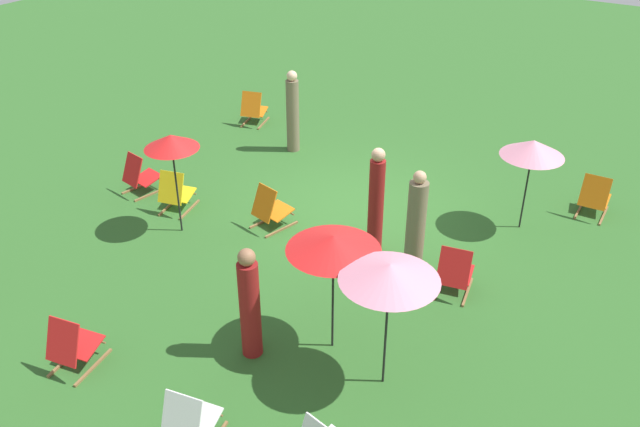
{
  "coord_description": "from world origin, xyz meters",
  "views": [
    {
      "loc": [
        -5.28,
        9.68,
        6.36
      ],
      "look_at": [
        0.0,
        1.2,
        0.5
      ],
      "focal_mm": 37.71,
      "sensor_mm": 36.0,
      "label": 1
    }
  ],
  "objects_px": {
    "umbrella_2": "(333,243)",
    "person_0": "(416,226)",
    "deckchair_9": "(271,209)",
    "person_2": "(250,305)",
    "deckchair_4": "(595,197)",
    "deckchair_5": "(140,176)",
    "deckchair_8": "(190,422)",
    "deckchair_0": "(254,109)",
    "deckchair_7": "(455,272)",
    "umbrella_1": "(171,142)",
    "person_3": "(293,113)",
    "deckchair_10": "(73,346)",
    "deckchair_2": "(176,193)",
    "person_1": "(376,202)",
    "umbrella_3": "(533,148)",
    "umbrella_0": "(390,272)"
  },
  "relations": [
    {
      "from": "umbrella_0",
      "to": "person_3",
      "type": "distance_m",
      "value": 7.37
    },
    {
      "from": "deckchair_5",
      "to": "person_0",
      "type": "distance_m",
      "value": 5.71
    },
    {
      "from": "deckchair_0",
      "to": "deckchair_9",
      "type": "bearing_deg",
      "value": 114.73
    },
    {
      "from": "person_3",
      "to": "umbrella_0",
      "type": "bearing_deg",
      "value": -100.4
    },
    {
      "from": "deckchair_8",
      "to": "deckchair_9",
      "type": "height_order",
      "value": "same"
    },
    {
      "from": "deckchair_9",
      "to": "person_1",
      "type": "height_order",
      "value": "person_1"
    },
    {
      "from": "umbrella_1",
      "to": "person_2",
      "type": "relative_size",
      "value": 1.1
    },
    {
      "from": "deckchair_7",
      "to": "person_1",
      "type": "height_order",
      "value": "person_1"
    },
    {
      "from": "deckchair_4",
      "to": "person_1",
      "type": "bearing_deg",
      "value": 46.09
    },
    {
      "from": "deckchair_10",
      "to": "umbrella_0",
      "type": "bearing_deg",
      "value": -161.68
    },
    {
      "from": "deckchair_0",
      "to": "umbrella_2",
      "type": "bearing_deg",
      "value": 118.73
    },
    {
      "from": "deckchair_5",
      "to": "deckchair_9",
      "type": "relative_size",
      "value": 0.98
    },
    {
      "from": "person_2",
      "to": "person_0",
      "type": "bearing_deg",
      "value": -151.93
    },
    {
      "from": "deckchair_0",
      "to": "deckchair_9",
      "type": "relative_size",
      "value": 1.01
    },
    {
      "from": "deckchair_7",
      "to": "person_0",
      "type": "distance_m",
      "value": 0.94
    },
    {
      "from": "deckchair_2",
      "to": "person_0",
      "type": "distance_m",
      "value": 4.67
    },
    {
      "from": "deckchair_8",
      "to": "deckchair_2",
      "type": "bearing_deg",
      "value": -55.77
    },
    {
      "from": "person_0",
      "to": "person_3",
      "type": "bearing_deg",
      "value": -140.97
    },
    {
      "from": "deckchair_7",
      "to": "deckchair_8",
      "type": "height_order",
      "value": "same"
    },
    {
      "from": "umbrella_3",
      "to": "person_0",
      "type": "relative_size",
      "value": 0.94
    },
    {
      "from": "deckchair_0",
      "to": "deckchair_4",
      "type": "relative_size",
      "value": 1.03
    },
    {
      "from": "umbrella_2",
      "to": "deckchair_8",
      "type": "bearing_deg",
      "value": 77.77
    },
    {
      "from": "deckchair_9",
      "to": "umbrella_2",
      "type": "xyz_separation_m",
      "value": [
        -2.57,
        2.15,
        1.34
      ]
    },
    {
      "from": "deckchair_8",
      "to": "umbrella_3",
      "type": "bearing_deg",
      "value": -114.11
    },
    {
      "from": "person_0",
      "to": "person_2",
      "type": "distance_m",
      "value": 3.12
    },
    {
      "from": "deckchair_2",
      "to": "umbrella_2",
      "type": "distance_m",
      "value": 4.93
    },
    {
      "from": "deckchair_7",
      "to": "umbrella_3",
      "type": "relative_size",
      "value": 0.49
    },
    {
      "from": "deckchair_2",
      "to": "person_1",
      "type": "xyz_separation_m",
      "value": [
        -3.77,
        -0.8,
        0.55
      ]
    },
    {
      "from": "deckchair_7",
      "to": "deckchair_10",
      "type": "relative_size",
      "value": 1.0
    },
    {
      "from": "deckchair_7",
      "to": "person_2",
      "type": "xyz_separation_m",
      "value": [
        1.82,
        2.76,
        0.45
      ]
    },
    {
      "from": "deckchair_4",
      "to": "person_0",
      "type": "xyz_separation_m",
      "value": [
        2.06,
        3.41,
        0.49
      ]
    },
    {
      "from": "umbrella_1",
      "to": "person_3",
      "type": "distance_m",
      "value": 4.0
    },
    {
      "from": "umbrella_2",
      "to": "person_3",
      "type": "relative_size",
      "value": 1.0
    },
    {
      "from": "umbrella_0",
      "to": "umbrella_1",
      "type": "relative_size",
      "value": 1.0
    },
    {
      "from": "deckchair_10",
      "to": "umbrella_1",
      "type": "xyz_separation_m",
      "value": [
        1.18,
        -3.38,
        1.36
      ]
    },
    {
      "from": "deckchair_5",
      "to": "person_0",
      "type": "bearing_deg",
      "value": -164.88
    },
    {
      "from": "deckchair_9",
      "to": "deckchair_10",
      "type": "xyz_separation_m",
      "value": [
        0.12,
        4.33,
        0.0
      ]
    },
    {
      "from": "deckchair_9",
      "to": "person_2",
      "type": "bearing_deg",
      "value": 135.31
    },
    {
      "from": "deckchair_4",
      "to": "deckchair_10",
      "type": "xyz_separation_m",
      "value": [
        4.93,
        7.83,
        0.0
      ]
    },
    {
      "from": "deckchair_2",
      "to": "umbrella_1",
      "type": "height_order",
      "value": "umbrella_1"
    },
    {
      "from": "deckchair_0",
      "to": "deckchair_7",
      "type": "relative_size",
      "value": 1.03
    },
    {
      "from": "deckchair_0",
      "to": "deckchair_7",
      "type": "distance_m",
      "value": 7.67
    },
    {
      "from": "deckchair_4",
      "to": "deckchair_9",
      "type": "distance_m",
      "value": 5.95
    },
    {
      "from": "deckchair_5",
      "to": "deckchair_9",
      "type": "xyz_separation_m",
      "value": [
        -2.93,
        -0.29,
        0.0
      ]
    },
    {
      "from": "umbrella_1",
      "to": "deckchair_0",
      "type": "bearing_deg",
      "value": -68.31
    },
    {
      "from": "deckchair_4",
      "to": "umbrella_1",
      "type": "distance_m",
      "value": 7.68
    },
    {
      "from": "deckchair_0",
      "to": "person_0",
      "type": "xyz_separation_m",
      "value": [
        -5.89,
        3.6,
        0.49
      ]
    },
    {
      "from": "umbrella_2",
      "to": "person_0",
      "type": "distance_m",
      "value": 2.4
    },
    {
      "from": "deckchair_5",
      "to": "deckchair_9",
      "type": "distance_m",
      "value": 2.94
    },
    {
      "from": "deckchair_7",
      "to": "deckchair_9",
      "type": "xyz_separation_m",
      "value": [
        3.53,
        -0.09,
        0.0
      ]
    }
  ]
}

